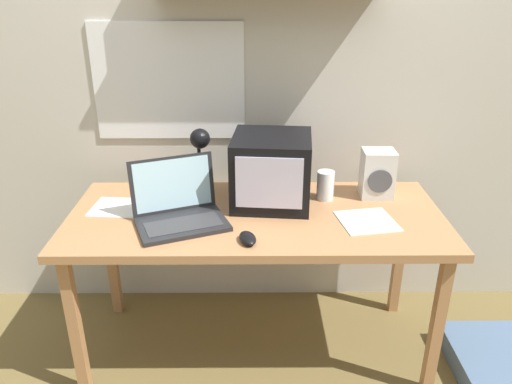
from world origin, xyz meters
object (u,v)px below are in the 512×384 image
crt_monitor (271,170)px  juice_glass (325,187)px  corner_desk (256,227)px  space_heater (377,174)px  desk_lamp (200,152)px  printed_handout (119,207)px  floor_cushion (499,360)px  loose_paper_near_monitor (367,221)px  laptop (178,206)px  computer_mouse (248,238)px

crt_monitor → juice_glass: crt_monitor is taller
corner_desk → space_heater: space_heater is taller
desk_lamp → printed_handout: bearing=-174.5°
crt_monitor → floor_cushion: bearing=-9.8°
crt_monitor → space_heater: crt_monitor is taller
crt_monitor → loose_paper_near_monitor: crt_monitor is taller
corner_desk → juice_glass: (0.31, 0.15, 0.12)m
corner_desk → printed_handout: 0.60m
desk_lamp → loose_paper_near_monitor: (0.70, -0.26, -0.21)m
laptop → computer_mouse: 0.34m
laptop → space_heater: (0.86, 0.24, 0.05)m
printed_handout → loose_paper_near_monitor: same height
crt_monitor → space_heater: 0.48m
crt_monitor → floor_cushion: size_ratio=0.86×
crt_monitor → computer_mouse: bearing=-100.3°
laptop → computer_mouse: size_ratio=3.62×
loose_paper_near_monitor → floor_cushion: size_ratio=0.60×
loose_paper_near_monitor → desk_lamp: bearing=159.4°
printed_handout → floor_cushion: size_ratio=0.59×
corner_desk → desk_lamp: (-0.24, 0.19, 0.27)m
printed_handout → space_heater: bearing=6.0°
crt_monitor → desk_lamp: 0.32m
computer_mouse → floor_cushion: 1.31m
floor_cushion → space_heater: bearing=148.3°
corner_desk → loose_paper_near_monitor: bearing=-9.5°
computer_mouse → loose_paper_near_monitor: bearing=18.6°
corner_desk → crt_monitor: (0.07, 0.12, 0.21)m
laptop → loose_paper_near_monitor: laptop is taller
corner_desk → computer_mouse: size_ratio=13.45×
crt_monitor → juice_glass: size_ratio=2.77×
laptop → juice_glass: size_ratio=3.24×
crt_monitor → desk_lamp: (-0.31, 0.07, 0.06)m
computer_mouse → corner_desk: bearing=82.2°
corner_desk → floor_cushion: (1.09, -0.16, -0.59)m
desk_lamp → floor_cushion: size_ratio=0.76×
crt_monitor → desk_lamp: bearing=173.1°
juice_glass → space_heater: size_ratio=0.60×
juice_glass → space_heater: bearing=7.1°
desk_lamp → printed_handout: 0.42m
loose_paper_near_monitor → floor_cushion: bearing=-7.4°
space_heater → loose_paper_near_monitor: (-0.09, -0.25, -0.11)m
juice_glass → computer_mouse: size_ratio=1.12×
desk_lamp → loose_paper_near_monitor: size_ratio=1.26×
desk_lamp → loose_paper_near_monitor: 0.77m
desk_lamp → floor_cushion: bearing=-28.9°
space_heater → printed_handout: bearing=-172.7°
juice_glass → printed_handout: juice_glass is taller
computer_mouse → laptop: bearing=147.5°
crt_monitor → computer_mouse: crt_monitor is taller
loose_paper_near_monitor → corner_desk: bearing=170.5°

